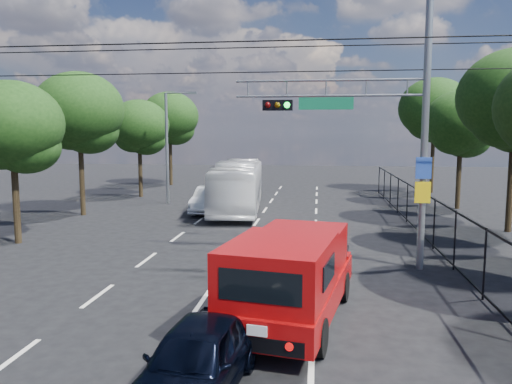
% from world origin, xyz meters
% --- Properties ---
extents(ground, '(120.00, 120.00, 0.00)m').
position_xyz_m(ground, '(0.00, 0.00, 0.00)').
color(ground, black).
rests_on(ground, ground).
extents(lane_markings, '(6.12, 38.00, 0.01)m').
position_xyz_m(lane_markings, '(-0.00, 14.00, 0.01)').
color(lane_markings, beige).
rests_on(lane_markings, ground).
extents(signal_mast, '(6.43, 0.39, 9.50)m').
position_xyz_m(signal_mast, '(5.28, 7.99, 5.24)').
color(signal_mast, slate).
rests_on(signal_mast, ground).
extents(streetlight_left, '(2.09, 0.22, 7.08)m').
position_xyz_m(streetlight_left, '(-6.33, 22.00, 3.94)').
color(streetlight_left, slate).
rests_on(streetlight_left, ground).
extents(utility_wires, '(22.00, 5.04, 0.74)m').
position_xyz_m(utility_wires, '(0.00, 8.83, 7.23)').
color(utility_wires, black).
rests_on(utility_wires, ground).
extents(fence_right, '(0.06, 34.03, 2.00)m').
position_xyz_m(fence_right, '(7.60, 12.17, 1.03)').
color(fence_right, black).
rests_on(fence_right, ground).
extents(tree_right_d, '(4.32, 4.32, 7.02)m').
position_xyz_m(tree_right_d, '(11.42, 22.02, 4.85)').
color(tree_right_d, black).
rests_on(tree_right_d, ground).
extents(tree_right_e, '(5.28, 5.28, 8.58)m').
position_xyz_m(tree_right_e, '(11.62, 30.02, 5.94)').
color(tree_right_e, black).
rests_on(tree_right_e, ground).
extents(tree_left_b, '(4.08, 4.08, 6.63)m').
position_xyz_m(tree_left_b, '(-9.18, 10.02, 4.58)').
color(tree_left_b, black).
rests_on(tree_left_b, ground).
extents(tree_left_c, '(4.80, 4.80, 7.80)m').
position_xyz_m(tree_left_c, '(-9.78, 17.02, 5.40)').
color(tree_left_c, black).
rests_on(tree_left_c, ground).
extents(tree_left_d, '(4.20, 4.20, 6.83)m').
position_xyz_m(tree_left_d, '(-9.38, 25.02, 4.72)').
color(tree_left_d, black).
rests_on(tree_left_d, ground).
extents(tree_left_e, '(4.92, 4.92, 7.99)m').
position_xyz_m(tree_left_e, '(-9.58, 33.02, 5.53)').
color(tree_left_e, black).
rests_on(tree_left_e, ground).
extents(red_pickup, '(3.16, 6.23, 2.22)m').
position_xyz_m(red_pickup, '(2.48, 2.77, 1.18)').
color(red_pickup, black).
rests_on(red_pickup, ground).
extents(navy_hatchback, '(1.95, 3.96, 1.30)m').
position_xyz_m(navy_hatchback, '(1.03, -0.86, 0.65)').
color(navy_hatchback, black).
rests_on(navy_hatchback, ground).
extents(white_bus, '(3.31, 10.61, 2.91)m').
position_xyz_m(white_bus, '(-1.55, 19.65, 1.45)').
color(white_bus, silver).
rests_on(white_bus, ground).
extents(white_van, '(1.57, 4.47, 1.47)m').
position_xyz_m(white_van, '(-3.00, 18.79, 0.74)').
color(white_van, silver).
rests_on(white_van, ground).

